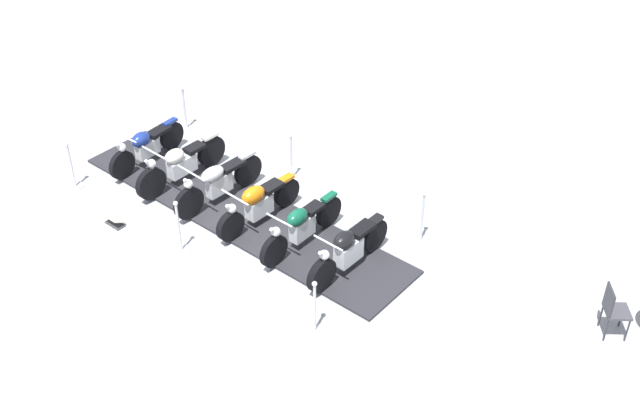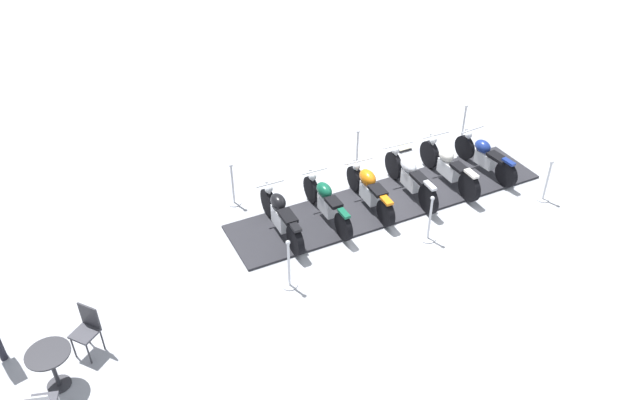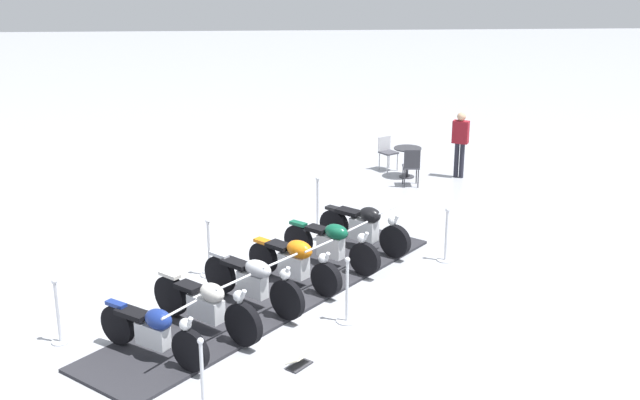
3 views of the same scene
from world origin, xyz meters
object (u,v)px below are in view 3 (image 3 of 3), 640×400
Objects in this scene: motorcycle_chrome at (254,280)px; stanchion_right_rear at (446,243)px; motorcycle_copper at (295,261)px; cafe_chair_across_table at (387,150)px; stanchion_left_rear at (318,210)px; stanchion_left_mid at (209,258)px; cafe_table at (407,155)px; cafe_chair_near_table at (411,165)px; bystander_person at (460,139)px; motorcycle_black at (365,227)px; motorcycle_forest at (332,243)px; info_placard at (299,362)px; stanchion_left_front at (59,320)px; motorcycle_navy at (154,330)px; motorcycle_cream at (207,304)px; stanchion_right_mid at (347,302)px; stanchion_right_front at (203,389)px.

stanchion_right_rear is at bearing 70.97° from motorcycle_chrome.
cafe_chair_across_table is at bearing 113.61° from motorcycle_copper.
stanchion_right_rear is 0.96× the size of stanchion_left_rear.
stanchion_left_mid is 7.68m from cafe_table.
stanchion_left_rear is (-1.26, -3.94, -0.13)m from motorcycle_chrome.
bystander_person is (-1.36, -0.72, 0.47)m from cafe_chair_near_table.
motorcycle_black is (-2.13, -2.52, -0.02)m from motorcycle_chrome.
motorcycle_black is 1.63m from stanchion_right_rear.
cafe_chair_near_table is (-2.30, -5.08, 0.06)m from motorcycle_forest.
bystander_person reaches higher than info_placard.
cafe_chair_near_table is at bearing 87.99° from cafe_table.
stanchion_right_rear is at bearing 19.72° from motorcycle_black.
motorcycle_black is 1.57× the size of stanchion_left_front.
stanchion_left_mid is at bearing 163.61° from motorcycle_chrome.
motorcycle_navy reaches higher than cafe_table.
cafe_chair_near_table is 1.61m from bystander_person.
motorcycle_navy is at bearing 64.41° from stanchion_left_rear.
motorcycle_navy is 2.19m from info_placard.
cafe_table is (-4.61, -6.13, 0.24)m from stanchion_left_mid.
motorcycle_cream reaches higher than motorcycle_chrome.
motorcycle_cream is at bearing 85.75° from motorcycle_navy.
stanchion_right_mid reaches higher than stanchion_left_front.
cafe_chair_near_table is (-4.44, -7.60, 0.07)m from motorcycle_cream.
stanchion_left_front reaches higher than cafe_chair_near_table.
motorcycle_forest is at bearing -88.44° from motorcycle_black.
cafe_chair_near_table is at bearing -91.08° from stanchion_right_rear.
info_placard is 9.25m from cafe_chair_near_table.
info_placard is at bearing -60.75° from motorcycle_forest.
stanchion_right_mid reaches higher than motorcycle_forest.
stanchion_right_front is 1.72m from info_placard.
bystander_person is at bearing -164.50° from info_placard.
stanchion_right_mid reaches higher than stanchion_right_front.
stanchion_left_rear is 1.17× the size of cafe_chair_near_table.
motorcycle_copper is at bearing 92.72° from motorcycle_chrome.
motorcycle_black is (-3.56, -4.19, 0.01)m from motorcycle_navy.
motorcycle_cream is 1.68× the size of stanchion_right_rear.
stanchion_right_rear is (-2.21, -0.25, -0.14)m from motorcycle_forest.
stanchion_right_mid is 1.27× the size of cafe_chair_across_table.
motorcycle_navy is 1.97× the size of cafe_chair_across_table.
bystander_person reaches higher than motorcycle_copper.
motorcycle_navy is at bearing -90.02° from motorcycle_forest.
stanchion_right_mid is at bearing -59.89° from motorcycle_black.
cafe_chair_across_table is (-3.92, -11.34, 0.20)m from stanchion_right_front.
bystander_person reaches higher than stanchion_right_rear.
motorcycle_black is at bearing -116.05° from stanchion_right_front.
motorcycle_copper is 1.52× the size of stanchion_right_front.
stanchion_left_front is at bearing 49.64° from stanchion_left_mid.
motorcycle_copper is (-1.43, -1.67, 0.00)m from motorcycle_cream.
bystander_person reaches higher than stanchion_left_mid.
stanchion_right_front is 0.63× the size of bystander_person.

